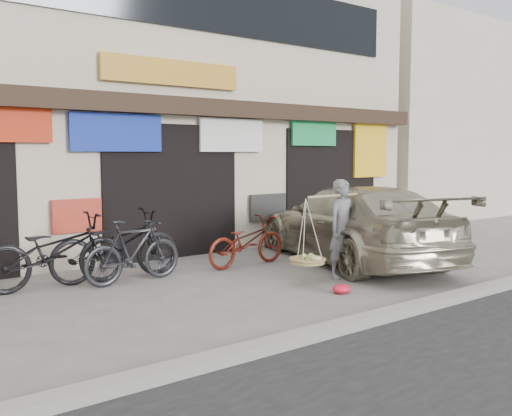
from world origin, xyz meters
TOP-DOWN VIEW (x-y plane):
  - ground at (0.00, 0.00)m, footprint 70.00×70.00m
  - kerb at (0.00, -2.00)m, footprint 70.00×0.25m
  - shophouse_block at (-0.00, 6.42)m, footprint 14.00×6.32m
  - neighbor_east at (13.50, 7.00)m, footprint 12.00×7.00m
  - street_vendor at (1.38, 0.10)m, footprint 2.21×0.60m
  - bike_0 at (-2.77, 2.29)m, footprint 2.25×0.87m
  - bike_1 at (-1.63, 1.89)m, footprint 1.78×0.63m
  - bike_2 at (0.66, 1.89)m, footprint 1.81×0.74m
  - bike_3 at (-1.76, 2.29)m, footprint 2.25×0.87m
  - suv at (2.58, 0.99)m, footprint 3.44×5.53m
  - red_bag at (0.55, -0.69)m, footprint 0.31×0.25m

SIDE VIEW (x-z plane):
  - ground at x=0.00m, z-range 0.00..0.00m
  - kerb at x=0.00m, z-range 0.00..0.12m
  - red_bag at x=0.55m, z-range 0.00..0.14m
  - bike_2 at x=0.66m, z-range 0.00..0.93m
  - bike_1 at x=-1.63m, z-range 0.00..1.05m
  - bike_0 at x=-2.77m, z-range 0.00..1.17m
  - bike_3 at x=-1.76m, z-range 0.00..1.17m
  - suv at x=2.58m, z-range 0.00..1.49m
  - street_vendor at x=1.38m, z-range -0.06..1.62m
  - neighbor_east at x=13.50m, z-range 0.00..6.40m
  - shophouse_block at x=0.00m, z-range -0.05..6.95m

